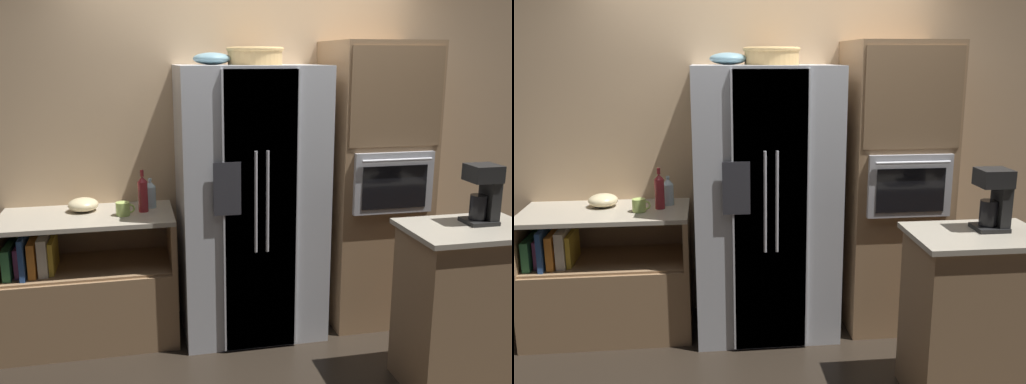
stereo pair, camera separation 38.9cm
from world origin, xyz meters
The scene contains 13 objects.
ground_plane centered at (0.00, 0.00, 0.00)m, with size 20.00×20.00×0.00m, color black.
wall_back centered at (0.00, 0.47, 1.40)m, with size 12.00×0.06×2.80m.
counter_left centered at (-1.18, 0.13, 0.34)m, with size 1.15×0.61×0.90m.
refrigerator centered at (-0.05, 0.07, 0.94)m, with size 0.97×0.75×1.89m.
wall_oven centered at (0.88, 0.10, 1.03)m, with size 0.69×0.72×2.05m.
island_counter centered at (1.02, -0.94, 0.50)m, with size 0.73×0.53×0.99m.
wicker_basket centered at (0.01, 0.16, 1.95)m, with size 0.39×0.39×0.12m.
fruit_bowl centered at (-0.29, 0.17, 1.93)m, with size 0.25×0.25×0.08m.
bottle_tall centered at (-0.78, 0.14, 1.03)m, with size 0.07×0.07×0.29m.
bottle_short centered at (-0.73, 0.24, 1.00)m, with size 0.08×0.08×0.21m.
mug centered at (-0.92, 0.07, 0.95)m, with size 0.13×0.09×0.09m.
mixing_bowl centered at (-1.19, 0.24, 0.95)m, with size 0.21×0.21×0.09m.
coffee_maker centered at (1.13, -0.89, 1.18)m, with size 0.17×0.16×0.35m.
Camera 1 is at (-0.83, -3.72, 1.93)m, focal length 40.00 mm.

